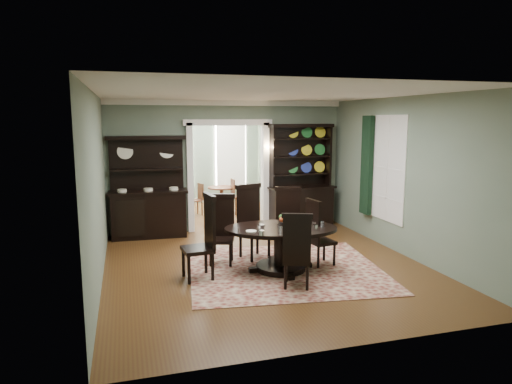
{
  "coord_description": "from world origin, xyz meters",
  "views": [
    {
      "loc": [
        -2.31,
        -7.38,
        2.58
      ],
      "look_at": [
        -0.01,
        0.6,
        1.25
      ],
      "focal_mm": 32.0,
      "sensor_mm": 36.0,
      "label": 1
    }
  ],
  "objects_px": {
    "welsh_dresser": "(301,190)",
    "sideboard": "(148,202)",
    "dining_table": "(281,240)",
    "parlor_table": "(222,196)"
  },
  "relations": [
    {
      "from": "dining_table",
      "to": "parlor_table",
      "type": "height_order",
      "value": "dining_table"
    },
    {
      "from": "welsh_dresser",
      "to": "parlor_table",
      "type": "relative_size",
      "value": 3.19
    },
    {
      "from": "welsh_dresser",
      "to": "dining_table",
      "type": "bearing_deg",
      "value": -122.28
    },
    {
      "from": "welsh_dresser",
      "to": "sideboard",
      "type": "bearing_deg",
      "value": 175.04
    },
    {
      "from": "sideboard",
      "to": "dining_table",
      "type": "bearing_deg",
      "value": -53.38
    },
    {
      "from": "dining_table",
      "to": "parlor_table",
      "type": "distance_m",
      "value": 5.14
    },
    {
      "from": "parlor_table",
      "to": "welsh_dresser",
      "type": "bearing_deg",
      "value": -55.25
    },
    {
      "from": "sideboard",
      "to": "welsh_dresser",
      "type": "height_order",
      "value": "welsh_dresser"
    },
    {
      "from": "dining_table",
      "to": "sideboard",
      "type": "relative_size",
      "value": 0.96
    },
    {
      "from": "welsh_dresser",
      "to": "parlor_table",
      "type": "xyz_separation_m",
      "value": [
        -1.5,
        2.17,
        -0.43
      ]
    }
  ]
}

